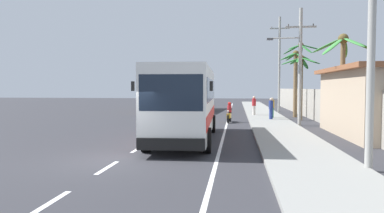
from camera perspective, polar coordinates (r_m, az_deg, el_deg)
ground_plane at (r=13.47m, az=-11.65°, el=-8.45°), size 160.00×160.00×0.00m
sidewalk_kerb at (r=22.80m, az=13.39°, el=-3.64°), size 3.20×90.00×0.14m
lane_markings at (r=27.45m, az=2.63°, el=-2.60°), size 3.69×71.00×0.01m
boundary_wall at (r=27.30m, az=20.42°, el=-0.14°), size 0.24×60.00×2.54m
coach_bus_foreground at (r=18.54m, az=-0.96°, el=0.96°), size 3.22×10.71×3.86m
coach_bus_far_lane at (r=42.33m, az=-1.29°, el=2.04°), size 3.57×11.49×3.84m
motorcycle_beside_bus at (r=28.23m, az=5.81°, el=-1.17°), size 0.56×1.96×1.56m
pedestrian_near_kerb at (r=34.38m, az=9.62°, el=0.23°), size 0.36×0.36×1.74m
pedestrian_midwalk at (r=31.37m, az=12.34°, el=-0.12°), size 0.36×0.36×1.69m
pedestrian_far_walk at (r=30.00m, az=12.20°, el=-0.23°), size 0.36×0.36×1.70m
utility_pole_nearest at (r=12.96m, az=26.27°, el=14.33°), size 1.85×0.24×10.24m
utility_pole_mid at (r=26.62m, az=16.30°, el=6.50°), size 3.35×0.24×8.14m
utility_pole_far at (r=40.78m, az=13.44°, el=6.61°), size 2.10×0.24×10.25m
palm_nearest at (r=31.05m, az=16.58°, el=4.67°), size 3.24×3.18×5.31m
palm_second at (r=21.89m, az=22.43°, el=6.67°), size 3.41×3.54×5.61m
palm_third at (r=43.47m, az=15.88°, el=5.24°), size 2.77×2.86×6.74m
palm_fourth at (r=34.24m, az=15.80°, el=5.14°), size 2.79×2.63×6.00m
palm_farthest at (r=38.31m, az=16.54°, el=6.76°), size 3.69×3.70×7.17m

